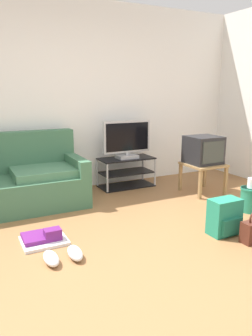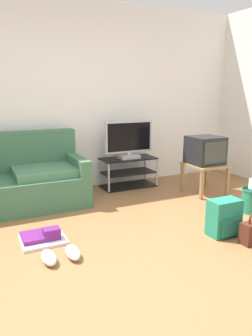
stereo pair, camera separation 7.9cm
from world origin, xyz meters
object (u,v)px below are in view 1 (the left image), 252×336
flat_tv (127,140)px  floor_tray (43,238)px  tv_stand (126,172)px  cleaning_bucket (251,198)px  crt_tv (203,150)px  side_table (203,168)px  backpack (225,217)px  sneakers_pair (63,256)px

flat_tv → floor_tray: bearing=-139.9°
tv_stand → floor_tray: bearing=-139.4°
tv_stand → cleaning_bucket: 1.86m
tv_stand → flat_tv: size_ratio=1.10×
crt_tv → flat_tv: bearing=139.1°
flat_tv → cleaning_bucket: 1.92m
flat_tv → side_table: (0.84, -0.75, -0.36)m
cleaning_bucket → side_table: bearing=91.4°
flat_tv → backpack: (0.11, -1.99, -0.54)m
flat_tv → sneakers_pair: flat_tv is taller
crt_tv → floor_tray: crt_tv is taller
tv_stand → backpack: (0.11, -2.01, -0.04)m
side_table → sneakers_pair: size_ratio=1.50×
crt_tv → sneakers_pair: size_ratio=1.31×
crt_tv → cleaning_bucket: size_ratio=1.07×
sneakers_pair → floor_tray: floor_tray is taller
backpack → floor_tray: backpack is taller
cleaning_bucket → floor_tray: size_ratio=0.98×
backpack → floor_tray: (-1.71, 0.64, -0.14)m
crt_tv → floor_tray: bearing=-165.9°
backpack → crt_tv: bearing=36.6°
backpack → sneakers_pair: (-1.64, 0.21, -0.14)m
floor_tray → backpack: bearing=-20.6°
backpack → cleaning_bucket: cleaning_bucket is taller
sneakers_pair → floor_tray: (-0.07, 0.43, -0.00)m
flat_tv → side_table: size_ratio=1.48×
flat_tv → crt_tv: flat_tv is taller
sneakers_pair → floor_tray: size_ratio=0.80×
sneakers_pair → backpack: bearing=-7.3°
tv_stand → floor_tray: (-1.60, -1.37, -0.18)m
floor_tray → cleaning_bucket: bearing=-6.5°
crt_tv → cleaning_bucket: crt_tv is taller
tv_stand → side_table: tv_stand is taller
cleaning_bucket → backpack: bearing=-154.6°
side_table → cleaning_bucket: 0.90m
crt_tv → side_table: bearing=-90.0°
crt_tv → tv_stand: bearing=138.2°
side_table → floor_tray: size_ratio=1.20×
tv_stand → sneakers_pair: bearing=-130.3°
tv_stand → side_table: bearing=-42.4°
flat_tv → floor_tray: (-1.60, -1.35, -0.68)m
crt_tv → floor_tray: (-2.44, -0.61, -0.58)m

